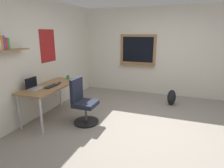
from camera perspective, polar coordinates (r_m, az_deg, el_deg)
The scene contains 10 objects.
ground_plane at distance 3.93m, azimuth 9.99°, elevation -13.13°, with size 5.20×5.20×0.00m, color gray.
wall_back at distance 4.57m, azimuth -21.26°, elevation 7.27°, with size 5.00×0.30×2.60m.
wall_right at distance 5.93m, azimuth 14.51°, elevation 9.34°, with size 0.22×5.00×2.60m.
desk at distance 4.33m, azimuth -17.79°, elevation -1.33°, with size 1.47×0.63×0.75m.
office_chair at distance 4.02m, azimuth -8.70°, elevation -6.01°, with size 0.52×0.52×0.95m.
laptop at distance 4.14m, azimuth -22.34°, elevation -0.60°, with size 0.31×0.21×0.23m.
keyboard at distance 4.20m, azimuth -17.62°, elevation -0.60°, with size 0.37×0.13×0.02m, color black.
computer_mouse at distance 4.42m, azimuth -15.46°, elevation 0.41°, with size 0.10×0.06×0.03m, color #262628.
coffee_mug at distance 4.78m, azimuth -13.05°, elevation 2.02°, with size 0.08×0.08×0.09m, color #338C4C.
backpack at distance 5.27m, azimuth 17.41°, elevation -3.82°, with size 0.32×0.22×0.40m, color black.
Camera 1 is at (-3.43, -0.53, 1.84)m, focal length 30.53 mm.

